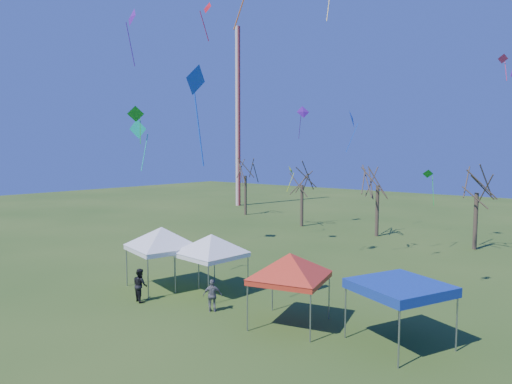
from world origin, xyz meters
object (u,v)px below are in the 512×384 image
(tree_0, at_px, (245,162))
(tree_1, at_px, (302,170))
(tree_3, at_px, (478,172))
(tent_blue, at_px, (400,288))
(radio_mast, at_px, (238,117))
(person_grey, at_px, (213,296))
(tree_2, at_px, (378,167))
(tent_red, at_px, (290,258))
(tent_white_west, at_px, (162,231))
(person_dark, at_px, (140,285))
(tent_white_mid, at_px, (211,238))

(tree_0, relative_size, tree_1, 1.12)
(tree_0, distance_m, tree_1, 10.47)
(tree_3, distance_m, tent_blue, 21.61)
(radio_mast, xyz_separation_m, tree_1, (17.23, -9.35, -6.71))
(person_grey, bearing_deg, tree_2, -123.84)
(tree_0, relative_size, tent_red, 2.05)
(tent_white_west, height_order, person_dark, tent_white_west)
(tent_red, height_order, tent_blue, tent_red)
(tent_white_west, bearing_deg, tent_blue, 4.83)
(radio_mast, relative_size, tent_red, 6.09)
(radio_mast, distance_m, tree_3, 36.04)
(tree_0, height_order, tent_blue, tree_0)
(tree_1, xyz_separation_m, tent_red, (14.75, -22.83, -2.76))
(tree_1, distance_m, tent_red, 27.32)
(tent_blue, xyz_separation_m, person_dark, (-12.34, -3.37, -1.46))
(tree_1, xyz_separation_m, tree_2, (8.40, -0.27, 0.50))
(tent_white_west, height_order, person_grey, tent_white_west)
(tent_white_mid, bearing_deg, tent_red, -10.19)
(radio_mast, bearing_deg, tree_2, -20.57)
(tree_2, xyz_separation_m, tent_red, (6.35, -22.56, -3.26))
(tree_1, height_order, tree_2, tree_2)
(tent_white_west, distance_m, tent_red, 8.80)
(tree_0, xyz_separation_m, tree_2, (18.48, -3.01, -0.20))
(tree_1, xyz_separation_m, tent_white_west, (5.95, -22.86, -2.56))
(tree_2, xyz_separation_m, tree_3, (8.40, -0.33, -0.21))
(tree_0, relative_size, person_dark, 4.94)
(tree_1, bearing_deg, radio_mast, 151.52)
(tree_0, height_order, tent_white_west, tree_0)
(tree_3, distance_m, tent_red, 22.52)
(tent_white_mid, height_order, tent_blue, tent_white_mid)
(tree_2, xyz_separation_m, person_dark, (-1.44, -24.83, -5.44))
(radio_mast, relative_size, tent_white_mid, 5.92)
(tree_2, bearing_deg, tent_blue, -63.06)
(tree_1, relative_size, person_dark, 4.41)
(radio_mast, relative_size, tree_2, 3.06)
(tent_blue, distance_m, person_dark, 12.88)
(person_dark, bearing_deg, tent_white_west, -52.66)
(tent_blue, bearing_deg, tent_white_mid, -179.87)
(tree_3, xyz_separation_m, tent_white_mid, (-8.02, -21.15, -3.06))
(tree_0, bearing_deg, tree_2, -9.24)
(tent_red, bearing_deg, radio_mast, 134.83)
(tent_blue, bearing_deg, person_grey, -166.14)
(tent_white_west, distance_m, person_dark, 3.42)
(tree_2, distance_m, person_grey, 24.30)
(tree_2, bearing_deg, person_grey, -83.92)
(tree_0, relative_size, person_grey, 5.36)
(tent_red, bearing_deg, tent_white_west, -179.78)
(tree_3, height_order, person_grey, tree_3)
(radio_mast, xyz_separation_m, tree_0, (7.15, -6.62, -6.01))
(tent_blue, xyz_separation_m, person_grey, (-8.40, -2.07, -1.53))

